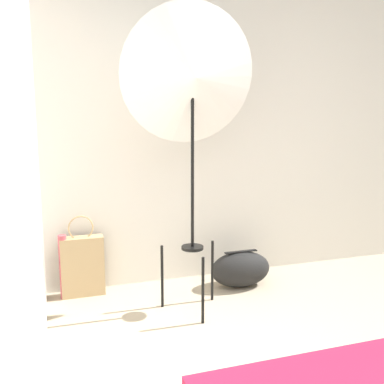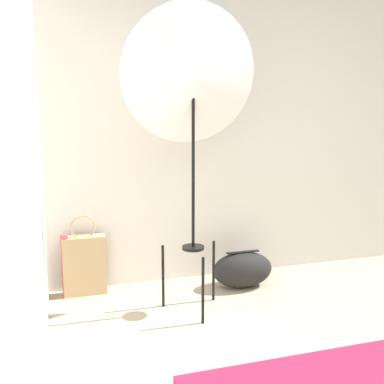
{
  "view_description": "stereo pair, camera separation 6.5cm",
  "coord_description": "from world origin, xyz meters",
  "px_view_note": "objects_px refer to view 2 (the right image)",
  "views": [
    {
      "loc": [
        -1.22,
        -1.11,
        1.4
      ],
      "look_at": [
        -0.35,
        1.56,
        0.89
      ],
      "focal_mm": 42.0,
      "sensor_mm": 36.0,
      "label": 1
    },
    {
      "loc": [
        -1.16,
        -1.13,
        1.4
      ],
      "look_at": [
        -0.35,
        1.56,
        0.89
      ],
      "focal_mm": 42.0,
      "sensor_mm": 36.0,
      "label": 2
    }
  ],
  "objects_px": {
    "photo_umbrella": "(193,78)",
    "duffel_bag": "(243,269)",
    "tote_bag": "(85,264)",
    "paper_roll": "(66,266)"
  },
  "relations": [
    {
      "from": "photo_umbrella",
      "to": "duffel_bag",
      "type": "xyz_separation_m",
      "value": [
        0.51,
        0.3,
        -1.47
      ]
    },
    {
      "from": "tote_bag",
      "to": "duffel_bag",
      "type": "xyz_separation_m",
      "value": [
        1.23,
        -0.22,
        -0.09
      ]
    },
    {
      "from": "tote_bag",
      "to": "paper_roll",
      "type": "distance_m",
      "value": 0.14
    },
    {
      "from": "photo_umbrella",
      "to": "paper_roll",
      "type": "xyz_separation_m",
      "value": [
        -0.86,
        0.49,
        -1.37
      ]
    },
    {
      "from": "photo_umbrella",
      "to": "paper_roll",
      "type": "bearing_deg",
      "value": 150.49
    },
    {
      "from": "photo_umbrella",
      "to": "duffel_bag",
      "type": "distance_m",
      "value": 1.59
    },
    {
      "from": "tote_bag",
      "to": "paper_roll",
      "type": "height_order",
      "value": "tote_bag"
    },
    {
      "from": "paper_roll",
      "to": "photo_umbrella",
      "type": "bearing_deg",
      "value": -29.51
    },
    {
      "from": "tote_bag",
      "to": "duffel_bag",
      "type": "bearing_deg",
      "value": -9.97
    },
    {
      "from": "tote_bag",
      "to": "duffel_bag",
      "type": "relative_size",
      "value": 1.27
    }
  ]
}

